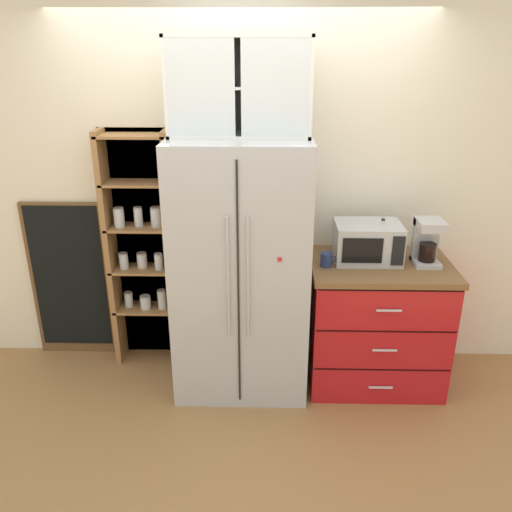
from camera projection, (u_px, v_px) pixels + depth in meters
ground_plane at (243, 377)px, 3.85m from camera, size 10.74×10.74×0.00m
wall_back_cream at (243, 195)px, 3.74m from camera, size 5.04×0.10×2.55m
refrigerator at (241, 268)px, 3.52m from camera, size 0.89×0.73×1.76m
pantry_shelf_column at (143, 248)px, 3.81m from camera, size 0.53×0.25×1.76m
counter_cabinet at (375, 322)px, 3.68m from camera, size 0.95×0.68×0.92m
microwave at (367, 242)px, 3.51m from camera, size 0.44×0.33×0.26m
coffee_maker at (427, 241)px, 3.45m from camera, size 0.17×0.20×0.31m
mug_navy at (326, 260)px, 3.43m from camera, size 0.11×0.08×0.09m
mug_charcoal at (381, 255)px, 3.53m from camera, size 0.12×0.09×0.08m
bottle_clear at (381, 242)px, 3.52m from camera, size 0.06×0.06×0.29m
upper_cabinet at (240, 87)px, 3.12m from camera, size 0.86×0.32×0.58m
chalkboard_menu at (71, 280)px, 3.95m from camera, size 0.60×0.04×1.23m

